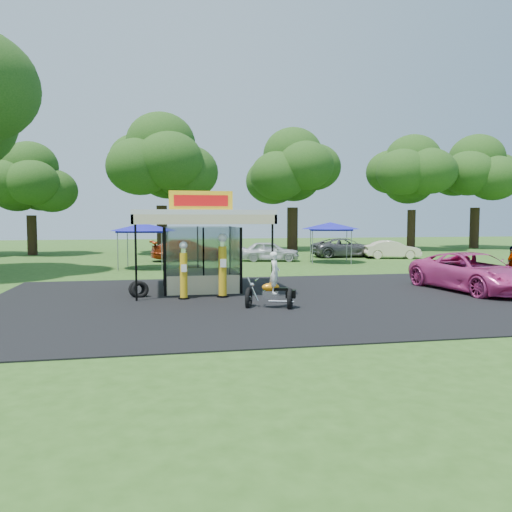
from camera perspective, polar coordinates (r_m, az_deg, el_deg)
The scene contains 20 objects.
ground at distance 16.83m, azimuth 1.91°, elevation -6.14°, with size 120.00×120.00×0.00m, color #2C4F18.
asphalt_apron at distance 18.75m, azimuth 0.54°, elevation -5.00°, with size 20.00×14.00×0.04m, color black.
gas_station_kiosk at distance 21.23m, azimuth -6.38°, elevation 0.85°, with size 5.40×5.40×4.18m.
gas_pump_left at distance 18.85m, azimuth -8.27°, elevation -1.81°, with size 0.41×0.41×2.20m.
gas_pump_right at distance 19.12m, azimuth -3.84°, elevation -1.30°, with size 0.46×0.46×2.47m.
motorcycle at distance 16.87m, azimuth 1.94°, elevation -3.43°, with size 1.77×1.28×2.01m.
spare_tires at distance 19.72m, azimuth -13.27°, elevation -3.74°, with size 0.83×0.57×0.68m.
kiosk_car at distance 23.53m, azimuth -6.79°, elevation -2.00°, with size 1.13×2.82×0.96m, color gold.
pink_sedan at distance 22.69m, azimuth 23.63°, elevation -1.72°, with size 2.70×5.85×1.63m, color #D03887.
bg_car_b at distance 36.40m, azimuth -7.80°, elevation 0.66°, with size 2.16×5.30×1.54m, color #972A0B.
bg_car_c at distance 35.80m, azimuth 1.57°, elevation 0.56°, with size 1.70×4.21×1.44m, color silver.
bg_car_d at distance 40.26m, azimuth 10.18°, elevation 0.95°, with size 2.48×5.37×1.49m, color #4C4D4F.
bg_car_e at distance 39.59m, azimuth 15.30°, elevation 0.72°, with size 1.45×4.15×1.37m, color #F9E2BE.
tent_west at distance 31.14m, azimuth -12.72°, elevation 3.21°, with size 3.98×3.98×2.78m.
tent_east at distance 34.89m, azimuth 8.50°, elevation 3.40°, with size 4.01×4.01×2.80m.
oak_far_b at distance 45.91m, azimuth -24.38°, elevation 7.45°, with size 7.73×7.73×9.22m.
oak_far_c at distance 44.12m, azimuth -10.79°, elevation 10.00°, with size 10.02×10.02×11.81m.
oak_far_d at distance 48.52m, azimuth 4.22°, elevation 9.31°, with size 9.62×9.62×11.46m.
oak_far_e at distance 50.87m, azimuth 17.44°, elevation 8.46°, with size 9.11×9.11×10.84m.
oak_far_f at distance 56.51m, azimuth 23.85°, elevation 8.25°, with size 9.44×9.44×11.38m.
Camera 1 is at (-3.71, -16.13, 3.04)m, focal length 35.00 mm.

